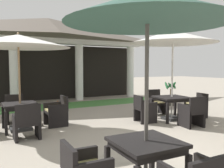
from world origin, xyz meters
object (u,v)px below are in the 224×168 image
at_px(patio_umbrella_mid_left, 147,9).
at_px(patio_table_far_back, 172,100).
at_px(patio_chair_mid_right_south, 27,123).
at_px(potted_palm_right_edge, 171,98).
at_px(patio_umbrella_far_back, 173,38).
at_px(patio_chair_far_back_north, 155,103).
at_px(patio_chair_far_back_east, 197,106).
at_px(patio_chair_far_back_south, 192,113).
at_px(patio_chair_mid_right_north, 15,109).
at_px(terracotta_urn, 58,107).
at_px(patio_umbrella_mid_right, 18,42).
at_px(patio_table_mid_right, 20,107).
at_px(patio_table_mid_left, 146,148).
at_px(patio_chair_mid_right_east, 57,112).
at_px(patio_chair_far_back_west, 144,109).

xyz_separation_m(patio_umbrella_mid_left, patio_table_far_back, (3.46, 3.26, -1.84)).
xyz_separation_m(patio_chair_mid_right_south, potted_palm_right_edge, (6.57, 2.28, -0.08)).
height_order(patio_umbrella_far_back, patio_chair_far_back_north, patio_umbrella_far_back).
bearing_deg(patio_umbrella_mid_left, patio_chair_far_back_east, 34.95).
bearing_deg(patio_chair_far_back_north, patio_chair_far_back_east, 134.73).
bearing_deg(patio_chair_far_back_south, patio_chair_mid_right_north, 153.45).
xyz_separation_m(patio_umbrella_far_back, terracotta_urn, (-2.92, 3.10, -2.49)).
xyz_separation_m(patio_umbrella_mid_right, patio_chair_far_back_south, (4.40, -2.03, -1.99)).
distance_m(patio_chair_far_back_north, potted_palm_right_edge, 2.28).
bearing_deg(patio_chair_far_back_north, patio_chair_far_back_south, 90.00).
distance_m(patio_chair_far_back_east, patio_chair_far_back_north, 1.43).
xyz_separation_m(patio_chair_far_back_north, patio_chair_far_back_south, (-0.29, -2.01, 0.01)).
bearing_deg(patio_chair_far_back_east, patio_chair_mid_right_south, 96.56).
xyz_separation_m(patio_chair_mid_right_north, potted_palm_right_edge, (6.59, 0.24, -0.09)).
distance_m(patio_umbrella_mid_left, patio_chair_far_back_south, 4.52).
bearing_deg(patio_chair_far_back_south, patio_table_mid_right, 163.29).
xyz_separation_m(patio_table_mid_left, patio_umbrella_mid_left, (-0.00, -0.00, 1.90)).
height_order(patio_umbrella_mid_right, patio_table_far_back, patio_umbrella_mid_right).
height_order(patio_chair_far_back_north, potted_palm_right_edge, potted_palm_right_edge).
bearing_deg(patio_table_mid_left, terracotta_urn, 85.11).
bearing_deg(patio_umbrella_mid_right, patio_chair_mid_right_east, 0.65).
distance_m(patio_umbrella_mid_right, patio_umbrella_far_back, 4.66).
relative_size(patio_chair_mid_right_north, patio_chair_far_back_south, 0.96).
bearing_deg(patio_chair_far_back_south, patio_chair_far_back_east, 45.17).
xyz_separation_m(patio_table_far_back, patio_chair_far_back_north, (0.14, 1.01, -0.26)).
relative_size(patio_umbrella_mid_left, patio_chair_far_back_west, 3.32).
bearing_deg(patio_umbrella_mid_right, patio_table_far_back, -12.74).
bearing_deg(patio_chair_mid_right_east, patio_chair_far_back_west, -110.24).
distance_m(patio_umbrella_mid_left, patio_chair_mid_right_south, 4.03).
bearing_deg(patio_chair_far_back_west, patio_chair_mid_right_south, -79.69).
xyz_separation_m(patio_chair_mid_right_south, patio_chair_far_back_east, (5.53, -0.15, 0.01)).
bearing_deg(terracotta_urn, patio_chair_far_back_north, -34.37).
distance_m(patio_umbrella_far_back, patio_chair_far_back_west, 2.48).
distance_m(patio_table_mid_right, patio_chair_far_back_west, 3.66).
height_order(patio_table_mid_left, patio_chair_mid_right_south, patio_chair_mid_right_south).
distance_m(patio_table_mid_right, patio_chair_mid_right_south, 1.05).
bearing_deg(patio_chair_far_back_west, patio_chair_far_back_south, 44.89).
bearing_deg(patio_chair_mid_right_north, patio_umbrella_mid_left, 101.00).
distance_m(patio_umbrella_mid_left, patio_table_mid_right, 4.80).
bearing_deg(patio_table_far_back, terracotta_urn, 133.24).
bearing_deg(patio_umbrella_mid_left, patio_umbrella_mid_right, 104.17).
height_order(patio_table_mid_left, patio_chair_mid_right_east, patio_chair_mid_right_east).
distance_m(patio_chair_far_back_east, terracotta_urn, 5.09).
height_order(patio_chair_mid_right_east, patio_chair_far_back_south, patio_chair_far_back_south).
distance_m(patio_chair_mid_right_south, patio_umbrella_far_back, 5.07).
bearing_deg(patio_table_mid_right, patio_chair_mid_right_east, 0.65).
bearing_deg(patio_umbrella_mid_left, patio_chair_mid_right_south, 108.15).
xyz_separation_m(patio_table_mid_right, patio_umbrella_far_back, (4.54, -1.03, 2.04)).
height_order(patio_table_far_back, patio_chair_far_back_north, patio_chair_far_back_north).
bearing_deg(potted_palm_right_edge, patio_chair_far_back_west, -144.81).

